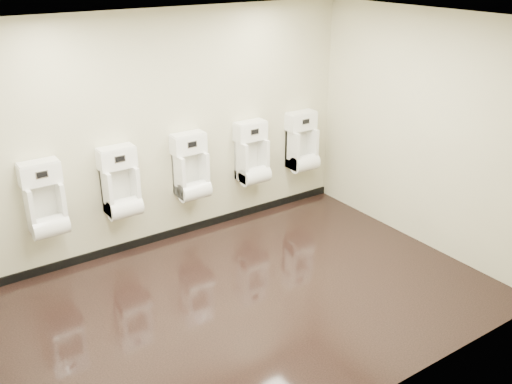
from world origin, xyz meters
TOP-DOWN VIEW (x-y plane):
  - ground at (0.00, 0.00)m, footprint 5.00×3.50m
  - ceiling at (0.00, 0.00)m, footprint 5.00×3.50m
  - back_wall at (0.00, 1.75)m, footprint 5.00×0.02m
  - front_wall at (0.00, -1.75)m, footprint 5.00×0.02m
  - right_wall at (2.50, 0.00)m, footprint 0.02×3.50m
  - skirting_back at (0.00, 1.74)m, footprint 5.00×0.02m
  - urinal_0 at (-1.53, 1.61)m, footprint 0.43×0.32m
  - urinal_1 at (-0.68, 1.61)m, footprint 0.43×0.32m
  - urinal_2 at (0.22, 1.61)m, footprint 0.43×0.32m
  - urinal_3 at (1.12, 1.61)m, footprint 0.43×0.32m
  - urinal_4 at (1.95, 1.61)m, footprint 0.43×0.32m

SIDE VIEW (x-z plane):
  - ground at x=0.00m, z-range 0.00..0.00m
  - skirting_back at x=0.00m, z-range 0.00..0.10m
  - urinal_0 at x=-1.53m, z-range 0.48..1.28m
  - urinal_1 at x=-0.68m, z-range 0.48..1.28m
  - urinal_2 at x=0.22m, z-range 0.48..1.28m
  - urinal_3 at x=1.12m, z-range 0.48..1.28m
  - urinal_4 at x=1.95m, z-range 0.48..1.28m
  - back_wall at x=0.00m, z-range 0.00..2.80m
  - front_wall at x=0.00m, z-range 0.00..2.80m
  - right_wall at x=2.50m, z-range 0.00..2.80m
  - ceiling at x=0.00m, z-range 2.80..2.80m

